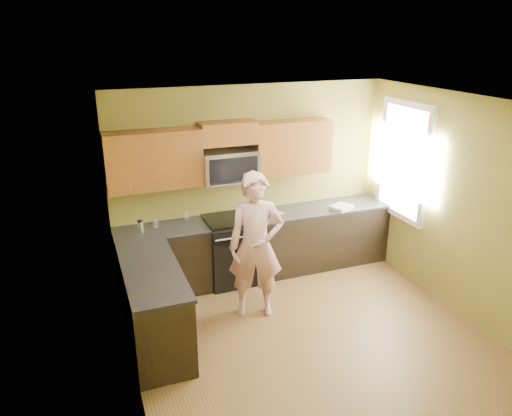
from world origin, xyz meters
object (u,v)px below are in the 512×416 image
woman (256,246)px  frying_pan (244,222)px  travel_mug (141,232)px  butter_tub (253,222)px  stove (233,249)px  microwave (229,181)px

woman → frying_pan: bearing=100.4°
frying_pan → woman: bearing=-87.9°
frying_pan → travel_mug: size_ratio=2.54×
woman → butter_tub: (0.23, 0.73, 0.00)m
stove → frying_pan: (0.10, -0.19, 0.47)m
woman → stove: bearing=108.1°
frying_pan → travel_mug: bearing=-178.9°
butter_tub → travel_mug: travel_mug is taller
woman → butter_tub: 0.76m
microwave → travel_mug: (-1.25, -0.11, -0.53)m
microwave → butter_tub: microwave is taller
microwave → travel_mug: microwave is taller
stove → frying_pan: bearing=-63.7°
stove → microwave: microwave is taller
microwave → woman: bearing=-90.1°
butter_tub → frying_pan: bearing=-173.5°
frying_pan → stove: bearing=126.1°
frying_pan → travel_mug: (-1.34, 0.21, -0.03)m
stove → travel_mug: travel_mug is taller
woman → frying_pan: woman is taller
stove → woman: bearing=-90.1°
stove → microwave: size_ratio=1.25×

